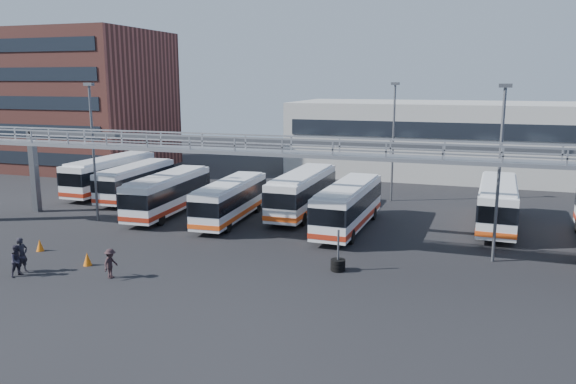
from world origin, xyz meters
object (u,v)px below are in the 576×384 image
(bus_2, at_px, (168,192))
(bus_4, at_px, (303,191))
(light_pole_left, at_px, (93,145))
(bus_0, at_px, (111,173))
(light_pole_mid, at_px, (500,164))
(pedestrian_c, at_px, (111,263))
(bus_7, at_px, (497,202))
(cone_left, at_px, (40,245))
(light_pole_back, at_px, (393,135))
(pedestrian_a, at_px, (22,255))
(bus_3, at_px, (231,199))
(tire_stack, at_px, (338,264))
(bus_1, at_px, (136,180))
(bus_5, at_px, (348,204))
(pedestrian_b, at_px, (18,261))
(cone_right, at_px, (87,259))

(bus_2, xyz_separation_m, bus_4, (9.98, 3.37, 0.07))
(light_pole_left, height_order, bus_0, light_pole_left)
(light_pole_mid, relative_size, pedestrian_c, 6.31)
(bus_7, relative_size, cone_left, 14.90)
(light_pole_back, xyz_separation_m, pedestrian_a, (-16.66, -25.08, -4.74))
(bus_0, distance_m, bus_3, 16.24)
(bus_7, distance_m, tire_stack, 15.41)
(bus_7, bearing_deg, bus_2, -168.89)
(bus_1, height_order, bus_7, bus_7)
(bus_4, bearing_deg, light_pole_mid, -28.73)
(bus_2, bearing_deg, bus_7, 6.40)
(light_pole_back, bearing_deg, cone_left, -130.71)
(bus_0, distance_m, pedestrian_c, 24.09)
(light_pole_back, height_order, pedestrian_c, light_pole_back)
(bus_3, distance_m, bus_7, 19.32)
(bus_2, xyz_separation_m, bus_7, (24.37, 3.77, 0.05))
(light_pole_mid, bearing_deg, tire_stack, -151.73)
(light_pole_mid, xyz_separation_m, bus_4, (-13.96, 7.85, -3.88))
(light_pole_back, xyz_separation_m, bus_5, (-1.55, -10.63, -3.91))
(bus_3, bearing_deg, bus_1, 154.52)
(bus_4, bearing_deg, pedestrian_b, -118.81)
(bus_7, xyz_separation_m, cone_right, (-22.44, -16.27, -1.45))
(bus_4, bearing_deg, light_pole_back, 50.78)
(tire_stack, bearing_deg, bus_1, 148.38)
(light_pole_left, relative_size, light_pole_mid, 1.00)
(bus_5, relative_size, pedestrian_b, 6.27)
(pedestrian_b, height_order, cone_right, pedestrian_b)
(bus_0, bearing_deg, pedestrian_c, -53.71)
(light_pole_mid, distance_m, bus_4, 16.48)
(bus_4, bearing_deg, bus_7, 2.19)
(bus_7, relative_size, pedestrian_a, 5.58)
(light_pole_back, relative_size, cone_left, 13.86)
(light_pole_mid, distance_m, light_pole_back, 17.00)
(cone_left, xyz_separation_m, tire_stack, (18.37, 2.19, 0.03))
(light_pole_mid, relative_size, pedestrian_a, 5.19)
(bus_3, xyz_separation_m, bus_4, (4.45, 3.84, 0.16))
(pedestrian_a, xyz_separation_m, cone_right, (2.65, 2.06, -0.60))
(pedestrian_b, distance_m, cone_left, 4.62)
(cone_right, bearing_deg, light_pole_back, 58.68)
(cone_left, bearing_deg, light_pole_left, 100.50)
(bus_2, height_order, pedestrian_c, bus_2)
(light_pole_back, distance_m, tire_stack, 20.14)
(light_pole_back, height_order, bus_5, light_pole_back)
(light_pole_left, relative_size, cone_left, 13.86)
(cone_left, height_order, cone_right, cone_right)
(bus_7, bearing_deg, bus_0, 178.87)
(light_pole_back, height_order, cone_right, light_pole_back)
(cone_left, bearing_deg, pedestrian_c, -21.07)
(light_pole_left, distance_m, pedestrian_a, 12.51)
(bus_2, bearing_deg, bus_1, 140.64)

